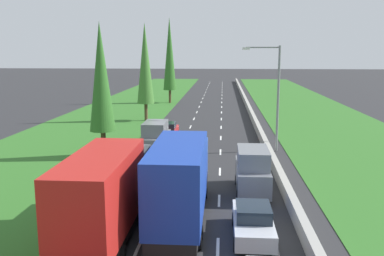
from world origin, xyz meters
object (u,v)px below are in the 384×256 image
(blue_box_truck_centre_lane, at_px, (180,180))
(street_light_mast, at_px, (274,91))
(silver_sedan_right_lane_second, at_px, (253,222))
(poplar_tree_third, at_px, (145,64))
(poplar_tree_fourth, at_px, (170,54))
(grey_hatchback_left_lane, at_px, (142,171))
(grey_van_left_lane, at_px, (156,138))
(grey_van_right_lane, at_px, (252,171))
(red_box_truck_left_lane, at_px, (107,193))
(red_sedan_left_lane_fifth, at_px, (168,131))
(poplar_tree_second, at_px, (101,77))

(blue_box_truck_centre_lane, distance_m, street_light_mast, 17.43)
(silver_sedan_right_lane_second, bearing_deg, poplar_tree_third, 108.36)
(poplar_tree_fourth, relative_size, street_light_mast, 1.56)
(blue_box_truck_centre_lane, distance_m, poplar_tree_third, 32.39)
(grey_hatchback_left_lane, distance_m, poplar_tree_fourth, 44.51)
(grey_van_left_lane, bearing_deg, grey_van_right_lane, -51.37)
(grey_van_right_lane, bearing_deg, silver_sedan_right_lane_second, -93.55)
(red_box_truck_left_lane, distance_m, blue_box_truck_centre_lane, 3.85)
(grey_van_right_lane, xyz_separation_m, poplar_tree_third, (-11.32, 26.52, 5.64))
(grey_van_right_lane, xyz_separation_m, poplar_tree_fourth, (-10.66, 45.22, 6.66))
(grey_hatchback_left_lane, xyz_separation_m, silver_sedan_right_lane_second, (6.62, -7.84, -0.02))
(grey_van_left_lane, bearing_deg, street_light_mast, 11.88)
(red_sedan_left_lane_fifth, distance_m, poplar_tree_second, 10.42)
(red_box_truck_left_lane, distance_m, poplar_tree_second, 16.23)
(poplar_tree_second, height_order, poplar_tree_third, poplar_tree_third)
(red_box_truck_left_lane, xyz_separation_m, grey_van_left_lane, (-0.33, 16.11, -0.78))
(poplar_tree_third, bearing_deg, red_box_truck_left_lane, -82.69)
(red_box_truck_left_lane, distance_m, street_light_mast, 20.75)
(street_light_mast, bearing_deg, poplar_tree_fourth, 111.19)
(red_sedan_left_lane_fifth, bearing_deg, silver_sedan_right_lane_second, -72.85)
(grey_van_left_lane, distance_m, grey_van_right_lane, 11.78)
(poplar_tree_second, bearing_deg, silver_sedan_right_lane_second, -52.59)
(red_box_truck_left_lane, relative_size, grey_van_left_lane, 1.92)
(poplar_tree_second, relative_size, poplar_tree_third, 0.91)
(poplar_tree_second, bearing_deg, street_light_mast, 12.82)
(poplar_tree_fourth, distance_m, street_light_mast, 36.52)
(grey_van_right_lane, bearing_deg, poplar_tree_second, 144.78)
(grey_van_left_lane, bearing_deg, grey_hatchback_left_lane, -87.52)
(silver_sedan_right_lane_second, distance_m, poplar_tree_second, 19.09)
(blue_box_truck_centre_lane, relative_size, poplar_tree_third, 0.78)
(poplar_tree_second, relative_size, poplar_tree_fourth, 0.78)
(grey_hatchback_left_lane, bearing_deg, silver_sedan_right_lane_second, -49.79)
(red_sedan_left_lane_fifth, bearing_deg, grey_hatchback_left_lane, -89.18)
(blue_box_truck_centre_lane, xyz_separation_m, grey_van_right_lane, (3.91, 4.64, -0.78))
(red_box_truck_left_lane, bearing_deg, grey_hatchback_left_lane, 89.94)
(red_box_truck_left_lane, bearing_deg, blue_box_truck_centre_lane, 35.99)
(poplar_tree_fourth, bearing_deg, grey_van_left_lane, -84.76)
(grey_van_left_lane, xyz_separation_m, blue_box_truck_centre_lane, (3.45, -13.84, 0.78))
(grey_hatchback_left_lane, relative_size, street_light_mast, 0.43)
(grey_van_left_lane, height_order, poplar_tree_third, poplar_tree_third)
(red_sedan_left_lane_fifth, bearing_deg, poplar_tree_third, 110.80)
(grey_van_left_lane, height_order, street_light_mast, street_light_mast)
(poplar_tree_third, bearing_deg, blue_box_truck_centre_lane, -76.62)
(poplar_tree_second, bearing_deg, poplar_tree_fourth, 88.74)
(red_sedan_left_lane_fifth, xyz_separation_m, poplar_tree_second, (-4.25, -7.64, 5.67))
(grey_hatchback_left_lane, distance_m, silver_sedan_right_lane_second, 10.26)
(blue_box_truck_centre_lane, distance_m, poplar_tree_fourth, 50.66)
(grey_hatchback_left_lane, relative_size, silver_sedan_right_lane_second, 0.87)
(grey_hatchback_left_lane, bearing_deg, street_light_mast, 45.90)
(grey_hatchback_left_lane, bearing_deg, red_box_truck_left_lane, -90.06)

